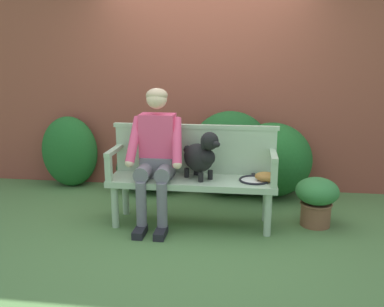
{
  "coord_description": "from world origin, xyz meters",
  "views": [
    {
      "loc": [
        0.51,
        -3.8,
        1.63
      ],
      "look_at": [
        0.0,
        0.0,
        0.73
      ],
      "focal_mm": 38.13,
      "sensor_mm": 36.0,
      "label": 1
    }
  ],
  "objects": [
    {
      "name": "person_seated",
      "position": [
        -0.35,
        -0.01,
        0.75
      ],
      "size": [
        0.56,
        0.64,
        1.35
      ],
      "color": "black",
      "rests_on": "ground"
    },
    {
      "name": "bench_armrest_left_end",
      "position": [
        -0.78,
        -0.09,
        0.68
      ],
      "size": [
        0.06,
        0.48,
        0.28
      ],
      "color": "#9EB793",
      "rests_on": "garden_bench"
    },
    {
      "name": "ground_plane",
      "position": [
        0.0,
        0.0,
        0.0
      ],
      "size": [
        40.0,
        40.0,
        0.0
      ],
      "primitive_type": "plane",
      "color": "#4C753D"
    },
    {
      "name": "potted_plant",
      "position": [
        1.22,
        0.13,
        0.28
      ],
      "size": [
        0.42,
        0.42,
        0.49
      ],
      "color": "brown",
      "rests_on": "ground"
    },
    {
      "name": "bench_backrest",
      "position": [
        0.0,
        0.21,
        0.73
      ],
      "size": [
        1.67,
        0.06,
        0.5
      ],
      "color": "#9EB793",
      "rests_on": "garden_bench"
    },
    {
      "name": "bench_armrest_right_end",
      "position": [
        0.78,
        -0.09,
        0.68
      ],
      "size": [
        0.06,
        0.48,
        0.28
      ],
      "color": "#9EB793",
      "rests_on": "garden_bench"
    },
    {
      "name": "hedge_bush_far_right",
      "position": [
        -1.73,
        1.04,
        0.46
      ],
      "size": [
        0.72,
        0.47,
        0.91
      ],
      "primitive_type": "ellipsoid",
      "color": "#1E5B23",
      "rests_on": "ground"
    },
    {
      "name": "tennis_racket",
      "position": [
        0.6,
        0.02,
        0.49
      ],
      "size": [
        0.3,
        0.56,
        0.03
      ],
      "color": "black",
      "rests_on": "garden_bench"
    },
    {
      "name": "hedge_bush_mid_right",
      "position": [
        0.33,
        0.99,
        0.51
      ],
      "size": [
        0.99,
        0.7,
        1.02
      ],
      "primitive_type": "ellipsoid",
      "color": "#194C1E",
      "rests_on": "ground"
    },
    {
      "name": "hedge_bush_far_left",
      "position": [
        0.83,
        1.0,
        0.44
      ],
      "size": [
        0.94,
        0.83,
        0.89
      ],
      "primitive_type": "ellipsoid",
      "color": "#1E5B23",
      "rests_on": "ground"
    },
    {
      "name": "dog_on_bench",
      "position": [
        0.09,
        -0.02,
        0.72
      ],
      "size": [
        0.44,
        0.41,
        0.48
      ],
      "color": "black",
      "rests_on": "garden_bench"
    },
    {
      "name": "brick_garden_fence",
      "position": [
        0.0,
        1.37,
        1.23
      ],
      "size": [
        8.0,
        0.3,
        2.46
      ],
      "primitive_type": "cube",
      "color": "brown",
      "rests_on": "ground"
    },
    {
      "name": "hedge_bush_mid_left",
      "position": [
        -0.64,
        1.01,
        0.28
      ],
      "size": [
        0.9,
        0.66,
        0.56
      ],
      "primitive_type": "ellipsoid",
      "color": "#194C1E",
      "rests_on": "ground"
    },
    {
      "name": "garden_bench",
      "position": [
        0.0,
        0.0,
        0.41
      ],
      "size": [
        1.63,
        0.48,
        0.48
      ],
      "color": "#9EB793",
      "rests_on": "ground"
    },
    {
      "name": "baseball_glove",
      "position": [
        0.72,
        -0.01,
        0.52
      ],
      "size": [
        0.26,
        0.23,
        0.09
      ],
      "primitive_type": "ellipsoid",
      "rotation": [
        0.0,
        0.0,
        -0.33
      ],
      "color": "#9E6B2D",
      "rests_on": "garden_bench"
    }
  ]
}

